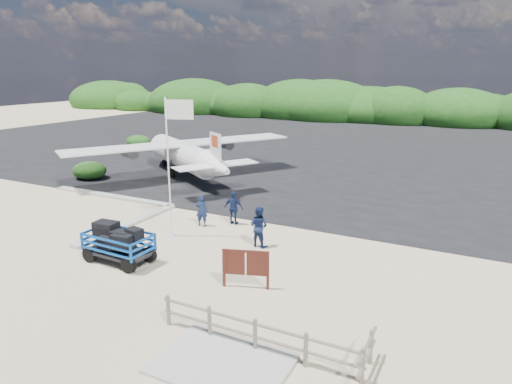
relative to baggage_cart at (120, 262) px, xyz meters
The scene contains 12 objects.
ground 2.71m from the baggage_cart, 50.59° to the left, with size 160.00×160.00×0.00m, color beige.
asphalt_apron 32.14m from the baggage_cart, 86.93° to the left, with size 90.00×50.00×0.04m, color #B2B2B2, non-canonical shape.
lagoon 8.12m from the baggage_cart, 153.72° to the left, with size 9.00×7.00×0.40m, color #B2B2B2, non-canonical shape.
walkway_pad 8.21m from the baggage_cart, 28.41° to the right, with size 3.50×2.50×0.10m, color #B2B2B2, non-canonical shape.
vegetation_band 57.12m from the baggage_cart, 88.27° to the left, with size 124.00×8.00×4.40m, color #B2B2B2, non-canonical shape.
fence 8.25m from the baggage_cart, 20.63° to the right, with size 6.40×2.00×1.10m, color #B2B2B2, non-canonical shape.
baggage_cart is the anchor object (origin of this frame).
flagpole 3.39m from the baggage_cart, 88.96° to the left, with size 1.29×0.54×6.47m, color white, non-canonical shape.
signboard 5.69m from the baggage_cart, ahead, with size 1.81×0.17×1.49m, color #4C1F15, non-canonical shape.
crew_a 5.33m from the baggage_cart, 84.12° to the left, with size 0.60×0.39×1.63m, color #121F46.
crew_b 6.03m from the baggage_cart, 43.97° to the left, with size 0.90×0.70×1.85m, color #121F46.
crew_c 6.51m from the baggage_cart, 73.35° to the left, with size 1.02×0.42×1.74m, color #121F46.
Camera 1 is at (11.11, -14.94, 7.68)m, focal length 32.00 mm.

